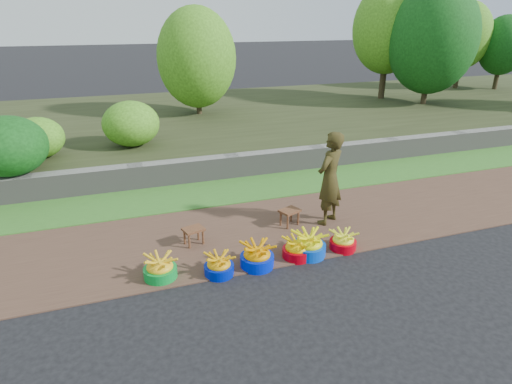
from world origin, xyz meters
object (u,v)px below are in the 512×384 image
object	(u,v)px
basin_b	(219,266)
stool_right	(290,213)
basin_c	(257,256)
basin_e	(309,245)
basin_a	(160,268)
basin_d	(297,249)
basin_f	(343,241)
vendor_woman	(330,179)
stool_left	(193,231)

from	to	relation	value
basin_b	stool_right	distance (m)	1.98
basin_c	basin_e	bearing A→B (deg)	2.88
basin_a	basin_d	xyz separation A→B (m)	(2.14, -0.11, -0.01)
basin_a	stool_right	size ratio (longest dim) A/B	1.16
basin_e	basin_a	bearing A→B (deg)	177.47
basin_a	basin_b	bearing A→B (deg)	-12.17
basin_b	basin_f	world-z (taller)	basin_b
basin_f	vendor_woman	xyz separation A→B (m)	(0.22, 0.97, 0.74)
basin_a	stool_right	distance (m)	2.64
basin_a	stool_left	bearing A→B (deg)	51.07
basin_e	basin_f	xyz separation A→B (m)	(0.62, -0.01, -0.04)
basin_e	vendor_woman	world-z (taller)	vendor_woman
basin_f	basin_b	bearing A→B (deg)	-178.25
basin_a	basin_c	size ratio (longest dim) A/B	0.94
basin_b	basin_a	bearing A→B (deg)	167.83
basin_f	stool_right	bearing A→B (deg)	115.35
stool_left	vendor_woman	distance (m)	2.60
stool_right	basin_f	bearing A→B (deg)	-64.65
basin_e	basin_c	bearing A→B (deg)	-177.12
basin_c	basin_f	bearing A→B (deg)	1.23
basin_a	vendor_woman	size ratio (longest dim) A/B	0.28
basin_e	stool_left	bearing A→B (deg)	151.34
basin_f	stool_right	distance (m)	1.19
basin_d	stool_right	distance (m)	1.12
stool_right	basin_e	bearing A→B (deg)	-95.97
basin_b	basin_c	distance (m)	0.61
basin_c	basin_d	xyz separation A→B (m)	(0.68, 0.04, -0.02)
basin_d	basin_e	bearing A→B (deg)	2.66
basin_a	basin_c	distance (m)	1.46
basin_a	basin_f	bearing A→B (deg)	-2.25
basin_b	basin_c	bearing A→B (deg)	3.06
basin_b	stool_left	xyz separation A→B (m)	(-0.18, 1.00, 0.11)
basin_f	vendor_woman	size ratio (longest dim) A/B	0.26
basin_b	basin_d	bearing A→B (deg)	3.00
basin_d	basin_f	distance (m)	0.83
basin_c	stool_left	distance (m)	1.25
basin_d	basin_f	bearing A→B (deg)	-0.18
basin_d	basin_a	bearing A→B (deg)	176.95
basin_e	stool_left	distance (m)	1.93
basin_c	basin_f	distance (m)	1.52
basin_d	basin_e	size ratio (longest dim) A/B	0.84
basin_b	stool_right	world-z (taller)	basin_b
basin_b	stool_right	bearing A→B (deg)	34.99
basin_c	stool_left	size ratio (longest dim) A/B	1.33
basin_b	vendor_woman	distance (m)	2.66
basin_f	basin_e	bearing A→B (deg)	178.82
basin_b	basin_d	xyz separation A→B (m)	(1.29, 0.07, 0.01)
basin_e	stool_left	size ratio (longest dim) A/B	1.39
basin_a	basin_c	bearing A→B (deg)	-5.85
basin_a	basin_f	world-z (taller)	basin_a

